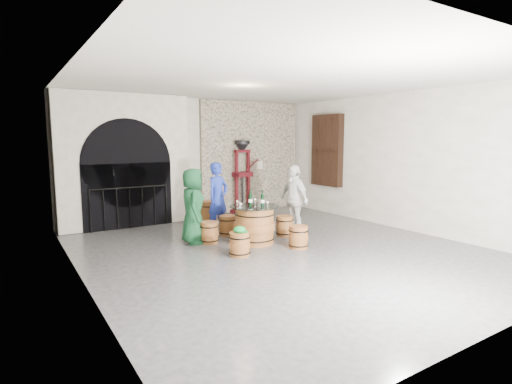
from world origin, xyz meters
TOP-DOWN VIEW (x-y plane):
  - ground at (0.00, 0.00)m, footprint 8.00×8.00m
  - wall_back at (0.00, 4.00)m, footprint 8.00×0.00m
  - wall_front at (0.00, -4.00)m, footprint 8.00×0.00m
  - wall_left at (-3.50, 0.00)m, footprint 0.00×8.00m
  - wall_right at (3.50, 0.00)m, footprint 0.00×8.00m
  - ceiling at (0.00, 0.00)m, footprint 8.00×8.00m
  - stone_facing_panel at (1.80, 3.94)m, footprint 3.20×0.12m
  - arched_opening at (-1.90, 3.74)m, footprint 3.10×0.60m
  - shuttered_window at (3.38, 2.40)m, footprint 0.23×1.10m
  - barrel_table at (-0.15, 0.65)m, footprint 1.01×1.01m
  - barrel_stool_left at (-0.92, 1.18)m, footprint 0.40×0.40m
  - barrel_stool_far at (-0.28, 1.58)m, footprint 0.40×0.40m
  - barrel_stool_right at (0.76, 0.85)m, footprint 0.40×0.40m
  - barrel_stool_near_right at (0.38, -0.11)m, footprint 0.40×0.40m
  - barrel_stool_near_left at (-0.86, 0.05)m, footprint 0.40×0.40m
  - green_cap at (-0.85, 0.05)m, footprint 0.26×0.22m
  - person_green at (-1.18, 1.36)m, footprint 0.73×0.88m
  - person_blue at (-0.32, 1.92)m, footprint 0.68×0.56m
  - person_white at (1.06, 0.91)m, footprint 0.40×0.92m
  - wine_bottle_left at (-0.20, 0.73)m, footprint 0.08×0.08m
  - wine_bottle_center at (-0.03, 0.54)m, footprint 0.08×0.08m
  - wine_bottle_right at (-0.14, 0.82)m, footprint 0.08×0.08m
  - tasting_glass_a at (-0.50, 0.61)m, footprint 0.05×0.05m
  - tasting_glass_b at (0.12, 0.74)m, footprint 0.05×0.05m
  - tasting_glass_c at (-0.38, 0.95)m, footprint 0.05×0.05m
  - tasting_glass_d at (0.05, 0.95)m, footprint 0.05×0.05m
  - tasting_glass_e at (0.07, 0.50)m, footprint 0.05×0.05m
  - tasting_glass_f at (-0.49, 0.68)m, footprint 0.05×0.05m
  - side_barrel at (-0.21, 2.68)m, footprint 0.47×0.47m
  - corking_press at (1.38, 3.70)m, footprint 0.89×0.55m
  - control_box at (2.05, 3.86)m, footprint 0.18×0.10m

SIDE VIEW (x-z plane):
  - ground at x=0.00m, z-range 0.00..0.00m
  - barrel_stool_left at x=-0.92m, z-range 0.00..0.44m
  - barrel_stool_far at x=-0.28m, z-range 0.00..0.44m
  - barrel_stool_right at x=0.76m, z-range 0.00..0.44m
  - barrel_stool_near_right at x=0.38m, z-range 0.00..0.44m
  - barrel_stool_near_left at x=-0.86m, z-range 0.00..0.44m
  - side_barrel at x=-0.21m, z-range 0.00..0.62m
  - barrel_table at x=-0.15m, z-range 0.00..0.77m
  - green_cap at x=-0.85m, z-range 0.43..0.55m
  - person_green at x=-1.18m, z-range 0.00..1.54m
  - person_white at x=1.06m, z-range 0.00..1.55m
  - person_blue at x=-0.32m, z-range 0.00..1.60m
  - tasting_glass_a at x=-0.50m, z-range 0.78..0.87m
  - tasting_glass_b at x=0.12m, z-range 0.78..0.87m
  - tasting_glass_c at x=-0.38m, z-range 0.78..0.87m
  - tasting_glass_d at x=0.05m, z-range 0.78..0.87m
  - tasting_glass_e at x=0.07m, z-range 0.78..0.87m
  - tasting_glass_f at x=-0.49m, z-range 0.78..0.87m
  - wine_bottle_left at x=-0.20m, z-range 0.74..1.07m
  - wine_bottle_center at x=-0.03m, z-range 0.74..1.07m
  - wine_bottle_right at x=-0.14m, z-range 0.74..1.07m
  - corking_press at x=1.38m, z-range 0.17..2.25m
  - control_box at x=2.05m, z-range 1.24..1.46m
  - arched_opening at x=-1.90m, z-range -0.01..3.18m
  - wall_back at x=0.00m, z-range -2.40..5.60m
  - wall_front at x=0.00m, z-range -2.40..5.60m
  - wall_left at x=-3.50m, z-range -2.40..5.60m
  - wall_right at x=3.50m, z-range -2.40..5.60m
  - stone_facing_panel at x=1.80m, z-range 0.01..3.19m
  - shuttered_window at x=3.38m, z-range 0.80..2.80m
  - ceiling at x=0.00m, z-range 3.20..3.20m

